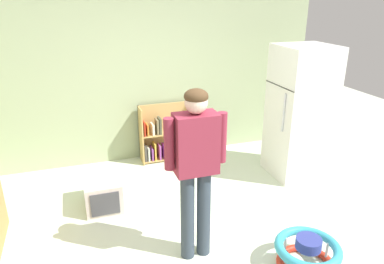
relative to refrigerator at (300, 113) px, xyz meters
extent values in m
plane|color=silver|center=(-1.80, -1.10, -0.89)|extent=(12.00, 12.00, 0.00)
cube|color=#9CAB82|center=(-1.80, 1.23, 0.46)|extent=(5.20, 0.06, 2.70)
cube|color=white|center=(0.00, 0.00, 0.00)|extent=(0.70, 0.68, 1.78)
cylinder|color=silver|center=(-0.36, -0.17, 0.09)|extent=(0.02, 0.02, 0.50)
cube|color=#333333|center=(-0.35, 0.00, 0.39)|extent=(0.01, 0.67, 0.01)
cube|color=tan|center=(-1.98, 1.01, -0.47)|extent=(0.02, 0.28, 0.85)
cube|color=tan|center=(-1.20, 1.01, -0.47)|extent=(0.02, 0.28, 0.85)
cube|color=tan|center=(-1.59, 1.14, -0.47)|extent=(0.80, 0.02, 0.85)
cube|color=tan|center=(-1.59, 1.01, -0.86)|extent=(0.76, 0.24, 0.02)
cube|color=tan|center=(-1.59, 1.01, -0.46)|extent=(0.76, 0.24, 0.02)
cube|color=#44413C|center=(-1.94, 0.98, -0.73)|extent=(0.03, 0.17, 0.24)
cube|color=#B22C19|center=(-1.94, 0.98, -0.34)|extent=(0.02, 0.17, 0.21)
cube|color=beige|center=(-1.89, 0.98, -0.75)|extent=(0.03, 0.17, 0.20)
cube|color=orange|center=(-1.89, 0.98, -0.36)|extent=(0.02, 0.17, 0.17)
cube|color=#854193|center=(-1.84, 0.98, -0.75)|extent=(0.02, 0.17, 0.19)
cube|color=beige|center=(-1.81, 0.98, -0.36)|extent=(0.03, 0.17, 0.16)
cube|color=gold|center=(-1.79, 0.98, -0.72)|extent=(0.02, 0.17, 0.26)
cube|color=#716447|center=(-1.75, 0.98, -0.33)|extent=(0.03, 0.17, 0.22)
cube|color=#924095|center=(-1.72, 0.98, -0.74)|extent=(0.02, 0.17, 0.22)
cube|color=#444633|center=(-1.71, 0.98, -0.33)|extent=(0.03, 0.17, 0.24)
cube|color=purple|center=(-1.65, 0.98, -0.74)|extent=(0.03, 0.17, 0.22)
cylinder|color=#323D4A|center=(-1.97, -1.20, -0.44)|extent=(0.13, 0.13, 0.90)
cylinder|color=#323D4A|center=(-1.81, -1.20, -0.44)|extent=(0.13, 0.13, 0.90)
cube|color=maroon|center=(-1.89, -1.20, 0.28)|extent=(0.38, 0.22, 0.55)
cylinder|color=maroon|center=(-2.13, -1.20, 0.31)|extent=(0.09, 0.09, 0.46)
cylinder|color=maroon|center=(-1.65, -1.20, 0.31)|extent=(0.09, 0.09, 0.46)
sphere|color=beige|center=(-1.89, -1.20, 0.65)|extent=(0.20, 0.20, 0.20)
ellipsoid|color=#48321D|center=(-1.89, -1.20, 0.71)|extent=(0.21, 0.21, 0.13)
torus|color=red|center=(-0.98, -1.70, -0.86)|extent=(0.54, 0.54, 0.07)
torus|color=#34A1BC|center=(-0.98, -1.70, -0.67)|extent=(0.60, 0.60, 0.08)
cylinder|color=#303B8B|center=(-0.98, -1.70, -0.62)|extent=(0.23, 0.23, 0.10)
cylinder|color=silver|center=(-0.76, -1.70, -0.76)|extent=(0.02, 0.02, 0.18)
cylinder|color=silver|center=(-1.09, -1.51, -0.76)|extent=(0.02, 0.02, 0.18)
cube|color=beige|center=(-2.66, -0.03, -0.71)|extent=(0.42, 0.54, 0.36)
cube|color=#424247|center=(-2.66, -0.31, -0.71)|extent=(0.32, 0.01, 0.27)
camera|label=1|loc=(-2.84, -3.92, 1.50)|focal=33.84mm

